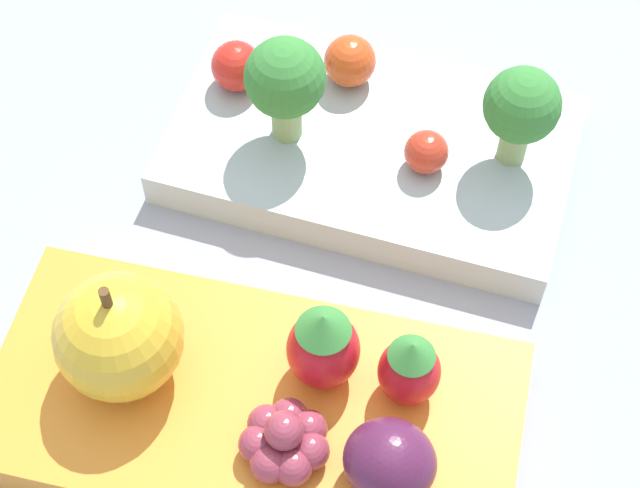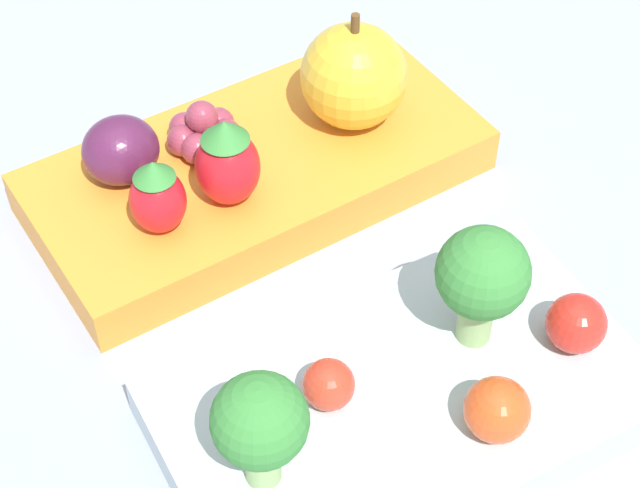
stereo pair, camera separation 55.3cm
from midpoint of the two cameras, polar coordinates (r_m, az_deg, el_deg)
The scene contains 13 objects.
ground_plane at distance 0.43m, azimuth 15.23°, elevation -31.92°, with size 4.00×4.00×0.00m, color #939EB2.
bento_box_savoury at distance 0.43m, azimuth 24.09°, elevation -40.20°, with size 0.21×0.13×0.02m.
bento_box_fruit at distance 0.43m, azimuth 8.66°, elevation -23.40°, with size 0.24×0.14×0.02m.
broccoli_floret_0 at distance 0.37m, azimuth 17.52°, elevation -47.99°, with size 0.04×0.04×0.06m.
broccoli_floret_1 at distance 0.39m, azimuth 30.12°, elevation -34.24°, with size 0.04×0.04×0.06m.
cherry_tomato_0 at distance 0.40m, azimuth 19.77°, elevation -41.92°, with size 0.02×0.02×0.02m.
cherry_tomato_1 at distance 0.41m, azimuth 32.03°, elevation -41.05°, with size 0.03×0.03×0.03m.
cherry_tomato_2 at distance 0.43m, azimuth 34.68°, elevation -33.80°, with size 0.03×0.03×0.03m.
apple at distance 0.42m, azimuth 16.49°, elevation -17.06°, with size 0.05×0.05×0.06m.
strawberry_0 at distance 0.39m, azimuth 8.65°, elevation -25.79°, with size 0.03×0.03×0.05m.
strawberry_1 at distance 0.38m, azimuth 3.64°, elevation -28.95°, with size 0.03×0.03×0.04m.
plum at distance 0.39m, azimuth -0.05°, elevation -24.24°, with size 0.04×0.03×0.03m.
grape_cluster at distance 0.41m, azimuth 5.64°, elevation -21.59°, with size 0.04×0.04×0.03m.
Camera 2 is at (0.14, 0.30, 0.39)m, focal length 60.00 mm.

